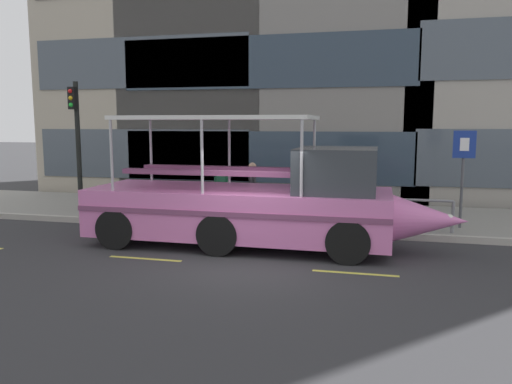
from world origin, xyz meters
name	(u,v)px	position (x,y,z in m)	size (l,w,h in m)	color
ground_plane	(249,262)	(0.00, 0.00, 0.00)	(120.00, 120.00, 0.00)	#333335
sidewalk	(291,215)	(0.00, 5.60, 0.09)	(32.00, 4.80, 0.18)	gray
curb_edge	(276,230)	(0.00, 3.11, 0.09)	(32.00, 0.18, 0.18)	#B2ADA3
lane_centreline	(245,266)	(0.00, -0.35, 0.00)	(25.80, 0.12, 0.01)	#DBD64C
curb_guardrail	(259,203)	(-0.60, 3.45, 0.79)	(10.87, 0.09, 0.90)	gray
traffic_light_pole	(77,134)	(-6.95, 4.08, 2.78)	(0.24, 0.46, 4.30)	black
parking_sign	(463,162)	(5.09, 4.22, 2.04)	(0.60, 0.12, 2.74)	#4C4F54
duck_tour_boat	(259,204)	(-0.11, 1.49, 1.09)	(9.53, 2.59, 3.31)	pink
pedestrian_near_bow	(365,191)	(2.44, 4.21, 1.16)	(0.22, 0.47, 1.63)	#1E2338
pedestrian_mid_left	(252,184)	(-1.03, 4.42, 1.22)	(0.24, 0.50, 1.73)	#47423D
pedestrian_mid_right	(221,186)	(-2.13, 4.61, 1.10)	(0.41, 0.27, 1.52)	black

